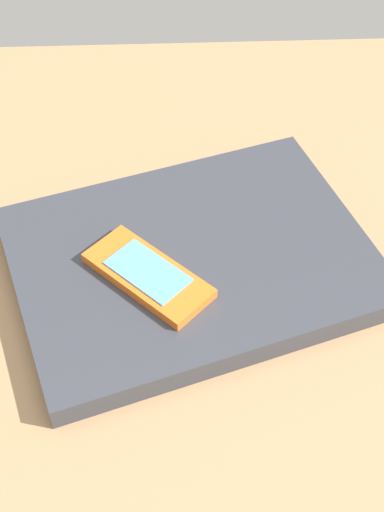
{
  "coord_description": "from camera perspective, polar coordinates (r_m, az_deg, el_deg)",
  "views": [
    {
      "loc": [
        -3.65,
        -46.09,
        54.76
      ],
      "look_at": [
        -1.71,
        -0.3,
        5.0
      ],
      "focal_mm": 51.06,
      "sensor_mm": 36.0,
      "label": 1
    }
  ],
  "objects": [
    {
      "name": "desk_surface",
      "position": [
        0.71,
        1.38,
        -1.7
      ],
      "size": [
        120.0,
        80.0,
        3.0
      ],
      "primitive_type": "cube",
      "color": "#9E7751",
      "rests_on": "ground"
    },
    {
      "name": "laptop_closed",
      "position": [
        0.68,
        0.0,
        -0.48
      ],
      "size": [
        38.66,
        33.37,
        2.31
      ],
      "primitive_type": "cube",
      "rotation": [
        0.0,
        0.0,
        0.32
      ],
      "color": "#33353D",
      "rests_on": "desk_surface"
    },
    {
      "name": "cell_phone_on_laptop",
      "position": [
        0.65,
        -3.47,
        -1.49
      ],
      "size": [
        12.15,
        12.05,
        1.09
      ],
      "color": "orange",
      "rests_on": "laptop_closed"
    }
  ]
}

